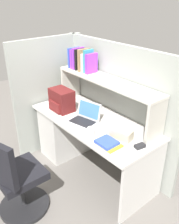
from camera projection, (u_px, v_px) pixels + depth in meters
The scene contains 13 objects.
ground_plane at pixel (92, 170), 3.15m from camera, with size 8.00×8.00×0.00m, color slate.
desk at pixel (74, 131), 3.23m from camera, with size 1.60×0.70×0.73m.
cubicle_partition_rear at pixel (116, 107), 3.01m from camera, with size 1.84×0.05×1.55m, color #939991.
cubicle_partition_left at pixel (50, 95), 3.35m from camera, with size 0.05×1.06×1.55m, color #939991.
overhead_hutch at pixel (106, 87), 2.77m from camera, with size 1.44×0.28×0.45m.
reference_books_on_shelf at pixel (82, 60), 2.97m from camera, with size 0.37×0.19×0.27m.
laptop at pixel (85, 117), 2.76m from camera, with size 0.36×0.32×0.22m.
backpack at pixel (61, 100), 2.99m from camera, with size 0.30×0.22×0.27m.
computer_mouse at pixel (140, 146), 2.32m from camera, with size 0.06×0.10×0.03m, color #262628.
paper_cup at pixel (91, 132), 2.49m from camera, with size 0.08×0.08×0.09m, color white.
tissue_box at pixel (121, 134), 2.45m from camera, with size 0.22×0.12×0.10m, color #BFB299.
desk_book_stack at pixel (108, 143), 2.36m from camera, with size 0.22×0.19×0.05m.
office_chair at pixel (16, 181), 2.40m from camera, with size 0.52×0.54×0.93m.
Camera 1 is at (1.87, -1.61, 2.09)m, focal length 39.29 mm.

